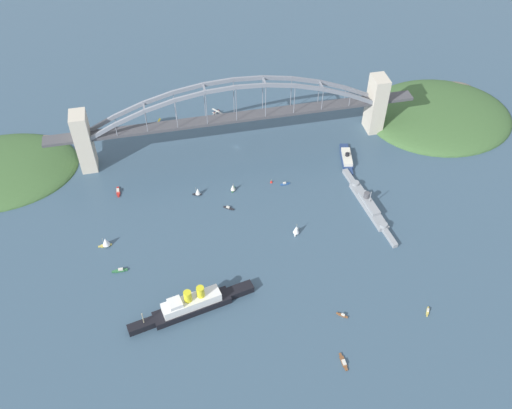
{
  "coord_description": "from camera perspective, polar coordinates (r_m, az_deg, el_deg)",
  "views": [
    {
      "loc": [
        61.26,
        364.66,
        299.91
      ],
      "look_at": [
        0.0,
        78.94,
        8.0
      ],
      "focal_mm": 39.28,
      "sensor_mm": 36.0,
      "label": 1
    }
  ],
  "objects": [
    {
      "name": "small_boat_6",
      "position": [
        392.03,
        -13.68,
        -6.53
      ],
      "size": [
        10.5,
        2.13,
        2.53
      ],
      "color": "#2D6B3D",
      "rests_on": "ground"
    },
    {
      "name": "small_boat_9",
      "position": [
        364.18,
        8.79,
        -11.08
      ],
      "size": [
        6.55,
        5.49,
        2.22
      ],
      "color": "brown",
      "rests_on": "ground"
    },
    {
      "name": "channel_marker_buoy",
      "position": [
        441.58,
        1.57,
        2.37
      ],
      "size": [
        2.2,
        2.2,
        2.75
      ],
      "color": "red",
      "rests_on": "ground"
    },
    {
      "name": "naval_cruiser",
      "position": [
        429.28,
        11.36,
        0.02
      ],
      "size": [
        13.53,
        84.7,
        16.0
      ],
      "color": "gray",
      "rests_on": "ground"
    },
    {
      "name": "ground_plane",
      "position": [
        476.11,
        -2.0,
        5.89
      ],
      "size": [
        1400.0,
        1400.0,
        0.0
      ],
      "primitive_type": "plane",
      "color": "#385166"
    },
    {
      "name": "small_boat_5",
      "position": [
        347.0,
        8.91,
        -15.56
      ],
      "size": [
        2.71,
        11.68,
        1.83
      ],
      "color": "brown",
      "rests_on": "ground"
    },
    {
      "name": "seaplane_second_in_formation",
      "position": [
        505.67,
        -9.8,
        8.18
      ],
      "size": [
        8.02,
        10.02,
        5.14
      ],
      "color": "#B7B7B2",
      "rests_on": "ground"
    },
    {
      "name": "seaplane_taxiing_near_bridge",
      "position": [
        512.81,
        -4.03,
        9.31
      ],
      "size": [
        9.01,
        10.36,
        4.73
      ],
      "color": "#B7B7B2",
      "rests_on": "ground"
    },
    {
      "name": "small_boat_2",
      "position": [
        407.33,
        -15.07,
        -3.7
      ],
      "size": [
        9.55,
        5.41,
        8.51
      ],
      "color": "gold",
      "rests_on": "ground"
    },
    {
      "name": "small_boat_10",
      "position": [
        431.69,
        -5.96,
        1.33
      ],
      "size": [
        7.03,
        4.72,
        7.76
      ],
      "color": "black",
      "rests_on": "ground"
    },
    {
      "name": "small_boat_1",
      "position": [
        433.63,
        -2.36,
        1.73
      ],
      "size": [
        4.84,
        6.37,
        6.7
      ],
      "color": "#2D6B3D",
      "rests_on": "ground"
    },
    {
      "name": "small_boat_7",
      "position": [
        377.95,
        17.09,
        -10.35
      ],
      "size": [
        4.62,
        6.81,
        2.03
      ],
      "color": "gold",
      "rests_on": "ground"
    },
    {
      "name": "ocean_liner",
      "position": [
        360.98,
        -6.51,
        -10.09
      ],
      "size": [
        82.95,
        24.35,
        19.71
      ],
      "color": "black",
      "rests_on": "ground"
    },
    {
      "name": "headland_west_shore",
      "position": [
        538.23,
        18.13,
        8.68
      ],
      "size": [
        131.5,
        115.42,
        21.55
      ],
      "color": "#3D6033",
      "rests_on": "ground"
    },
    {
      "name": "headland_east_shore",
      "position": [
        497.62,
        -24.51,
        3.19
      ],
      "size": [
        125.91,
        96.95,
        16.42
      ],
      "color": "#3D6033",
      "rests_on": "ground"
    },
    {
      "name": "small_boat_3",
      "position": [
        446.37,
        -13.86,
        1.3
      ],
      "size": [
        2.68,
        11.15,
        2.38
      ],
      "color": "#B2231E",
      "rests_on": "ground"
    },
    {
      "name": "harbor_arch_bridge",
      "position": [
        458.3,
        -2.09,
        8.72
      ],
      "size": [
        302.12,
        17.78,
        64.03
      ],
      "color": "beige",
      "rests_on": "ground"
    },
    {
      "name": "harbor_ferry_steamer",
      "position": [
        467.13,
        9.22,
        4.7
      ],
      "size": [
        13.91,
        38.98,
        7.44
      ],
      "color": "navy",
      "rests_on": "ground"
    },
    {
      "name": "small_boat_8",
      "position": [
        402.06,
        4.12,
        -2.56
      ],
      "size": [
        6.2,
        7.79,
        8.64
      ],
      "color": "silver",
      "rests_on": "ground"
    },
    {
      "name": "small_boat_0",
      "position": [
        421.41,
        -2.82,
        -0.34
      ],
      "size": [
        7.68,
        5.81,
        1.85
      ],
      "color": "black",
      "rests_on": "ground"
    },
    {
      "name": "small_boat_4",
      "position": [
        440.66,
        2.96,
        2.13
      ],
      "size": [
        7.86,
        2.07,
        2.08
      ],
      "color": "#234C8C",
      "rests_on": "ground"
    }
  ]
}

